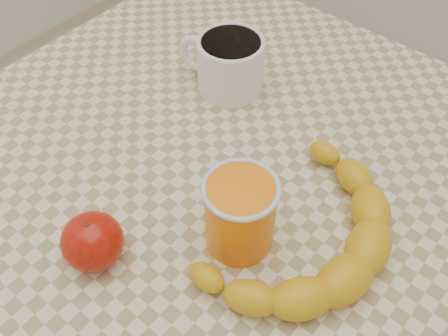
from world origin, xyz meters
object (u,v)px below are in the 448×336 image
Objects in this scene: table at (224,218)px; orange_juice_glass at (240,213)px; apple at (93,241)px; banana at (302,232)px; coffee_mug at (229,62)px.

orange_juice_glass is at bearing -39.17° from table.
apple is 0.22m from banana.
coffee_mug is 0.32m from apple.
coffee_mug is (-0.11, 0.14, 0.13)m from table.
orange_juice_glass is (0.07, -0.06, 0.13)m from table.
orange_juice_glass is at bearing -136.59° from banana.
table is 0.21m from apple.
banana is at bearing 43.84° from apple.
apple is (0.07, -0.32, -0.01)m from coffee_mug.
table is 5.69× the size of coffee_mug.
coffee_mug is at bearing 132.08° from orange_juice_glass.
coffee_mug is 0.27m from orange_juice_glass.
coffee_mug is 0.28m from banana.
coffee_mug is at bearing 127.65° from table.
orange_juice_glass reaches higher than coffee_mug.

